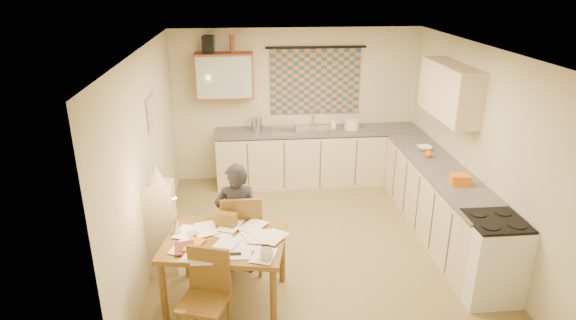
{
  "coord_description": "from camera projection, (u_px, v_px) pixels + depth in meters",
  "views": [
    {
      "loc": [
        -0.84,
        -5.42,
        3.28
      ],
      "look_at": [
        -0.33,
        0.2,
        1.09
      ],
      "focal_mm": 30.0,
      "sensor_mm": 36.0,
      "label": 1
    }
  ],
  "objects": [
    {
      "name": "ceiling",
      "position": [
        319.0,
        47.0,
        5.38
      ],
      "size": [
        4.0,
        4.5,
        0.02
      ],
      "primitive_type": "cube",
      "color": "white",
      "rests_on": "floor"
    },
    {
      "name": "eyeglasses",
      "position": [
        234.0,
        254.0,
        4.63
      ],
      "size": [
        0.13,
        0.05,
        0.02
      ],
      "primitive_type": "cube",
      "rotation": [
        0.0,
        0.0,
        -0.02
      ],
      "color": "black",
      "rests_on": "dining_table"
    },
    {
      "name": "bowl",
      "position": [
        424.0,
        148.0,
        6.89
      ],
      "size": [
        0.22,
        0.22,
        0.05
      ],
      "primitive_type": "imported",
      "rotation": [
        0.0,
        0.0,
        -0.01
      ],
      "color": "white",
      "rests_on": "counter_right"
    },
    {
      "name": "wall_back",
      "position": [
        296.0,
        105.0,
        7.93
      ],
      "size": [
        4.0,
        0.02,
        2.5
      ],
      "primitive_type": "cube",
      "color": "beige",
      "rests_on": "floor"
    },
    {
      "name": "chair_far",
      "position": [
        243.0,
        246.0,
        5.6
      ],
      "size": [
        0.46,
        0.46,
        1.01
      ],
      "rotation": [
        0.0,
        0.0,
        3.15
      ],
      "color": "brown",
      "rests_on": "floor"
    },
    {
      "name": "speaker",
      "position": [
        208.0,
        44.0,
        7.28
      ],
      "size": [
        0.18,
        0.22,
        0.26
      ],
      "primitive_type": "cube",
      "rotation": [
        0.0,
        0.0,
        -0.12
      ],
      "color": "black",
      "rests_on": "wall_cabinet"
    },
    {
      "name": "mixing_bowl",
      "position": [
        352.0,
        124.0,
        7.81
      ],
      "size": [
        0.26,
        0.26,
        0.16
      ],
      "primitive_type": "cylinder",
      "rotation": [
        0.0,
        0.0,
        -0.07
      ],
      "color": "white",
      "rests_on": "counter_back"
    },
    {
      "name": "tap",
      "position": [
        313.0,
        118.0,
        7.9
      ],
      "size": [
        0.04,
        0.04,
        0.28
      ],
      "primitive_type": "cylinder",
      "rotation": [
        0.0,
        0.0,
        0.35
      ],
      "color": "silver",
      "rests_on": "counter_back"
    },
    {
      "name": "letter_rack",
      "position": [
        226.0,
        220.0,
        5.13
      ],
      "size": [
        0.24,
        0.18,
        0.16
      ],
      "primitive_type": "cube",
      "rotation": [
        0.0,
        0.0,
        -0.39
      ],
      "color": "brown",
      "rests_on": "dining_table"
    },
    {
      "name": "mug",
      "position": [
        266.0,
        254.0,
        4.55
      ],
      "size": [
        0.23,
        0.23,
        0.1
      ],
      "primitive_type": "imported",
      "rotation": [
        0.0,
        0.0,
        -0.41
      ],
      "color": "white",
      "rests_on": "dining_table"
    },
    {
      "name": "window_blind",
      "position": [
        315.0,
        82.0,
        7.77
      ],
      "size": [
        1.45,
        0.03,
        1.05
      ],
      "primitive_type": "cube",
      "color": "navy",
      "rests_on": "wall_back"
    },
    {
      "name": "upper_cabinet_right",
      "position": [
        450.0,
        91.0,
        6.28
      ],
      "size": [
        0.34,
        1.3,
        0.7
      ],
      "primitive_type": "cube",
      "color": "#C8B28C",
      "rests_on": "wall_right"
    },
    {
      "name": "dining_table",
      "position": [
        226.0,
        270.0,
        5.04
      ],
      "size": [
        1.36,
        1.13,
        0.75
      ],
      "rotation": [
        0.0,
        0.0,
        -0.18
      ],
      "color": "brown",
      "rests_on": "floor"
    },
    {
      "name": "candle",
      "position": [
        174.0,
        209.0,
        4.91
      ],
      "size": [
        0.03,
        0.03,
        0.22
      ],
      "primitive_type": "cylinder",
      "rotation": [
        0.0,
        0.0,
        0.12
      ],
      "color": "white",
      "rests_on": "dining_table"
    },
    {
      "name": "sink",
      "position": [
        313.0,
        132.0,
        7.8
      ],
      "size": [
        0.6,
        0.51,
        0.1
      ],
      "primitive_type": "cube",
      "rotation": [
        0.0,
        0.0,
        -0.11
      ],
      "color": "silver",
      "rests_on": "counter_back"
    },
    {
      "name": "magazine",
      "position": [
        175.0,
        250.0,
        4.7
      ],
      "size": [
        0.25,
        0.3,
        0.02
      ],
      "primitive_type": "imported",
      "rotation": [
        0.0,
        0.0,
        0.12
      ],
      "color": "maroon",
      "rests_on": "dining_table"
    },
    {
      "name": "curtain_rod",
      "position": [
        316.0,
        47.0,
        7.56
      ],
      "size": [
        1.6,
        0.04,
        0.04
      ],
      "primitive_type": "cylinder",
      "rotation": [
        0.0,
        1.57,
        0.0
      ],
      "color": "black",
      "rests_on": "wall_back"
    },
    {
      "name": "wall_cabinet",
      "position": [
        224.0,
        76.0,
        7.47
      ],
      "size": [
        0.9,
        0.34,
        0.7
      ],
      "primitive_type": "cube",
      "color": "brown",
      "rests_on": "wall_back"
    },
    {
      "name": "candle_flame",
      "position": [
        176.0,
        198.0,
        4.86
      ],
      "size": [
        0.02,
        0.02,
        0.02
      ],
      "primitive_type": "sphere",
      "color": "#FFCC66",
      "rests_on": "dining_table"
    },
    {
      "name": "bottle_green",
      "position": [
        212.0,
        44.0,
        7.28
      ],
      "size": [
        0.08,
        0.08,
        0.26
      ],
      "primitive_type": "cylinder",
      "rotation": [
        0.0,
        0.0,
        0.24
      ],
      "color": "#195926",
      "rests_on": "wall_cabinet"
    },
    {
      "name": "counter_right",
      "position": [
        440.0,
        201.0,
        6.41
      ],
      "size": [
        0.62,
        2.95,
        0.92
      ],
      "color": "#C8B28C",
      "rests_on": "floor"
    },
    {
      "name": "soap_bottle",
      "position": [
        334.0,
        123.0,
        7.83
      ],
      "size": [
        0.14,
        0.14,
        0.17
      ],
      "primitive_type": "imported",
      "rotation": [
        0.0,
        0.0,
        -0.4
      ],
      "color": "white",
      "rests_on": "counter_back"
    },
    {
      "name": "orange_box",
      "position": [
        189.0,
        251.0,
        4.66
      ],
      "size": [
        0.14,
        0.11,
        0.04
      ],
      "primitive_type": "cube",
      "rotation": [
        0.0,
        0.0,
        -0.29
      ],
      "color": "orange",
      "rests_on": "dining_table"
    },
    {
      "name": "print_canvas",
      "position": [
        155.0,
        112.0,
        5.88
      ],
      "size": [
        0.01,
        0.42,
        0.32
      ],
      "primitive_type": "cube",
      "color": "beige",
      "rests_on": "wall_left"
    },
    {
      "name": "candle_holder",
      "position": [
        176.0,
        226.0,
        4.97
      ],
      "size": [
        0.08,
        0.08,
        0.18
      ],
      "primitive_type": "cylinder",
      "rotation": [
        0.0,
        0.0,
        -0.34
      ],
      "color": "silver",
      "rests_on": "dining_table"
    },
    {
      "name": "fruit_orange",
      "position": [
        429.0,
        154.0,
        6.6
      ],
      "size": [
        0.1,
        0.1,
        0.1
      ],
      "primitive_type": "sphere",
      "color": "orange",
      "rests_on": "counter_right"
    },
    {
      "name": "framed_print",
      "position": [
        153.0,
        112.0,
        5.88
      ],
      "size": [
        0.04,
        0.5,
        0.4
      ],
      "primitive_type": "cube",
      "color": "beige",
      "rests_on": "wall_left"
    },
    {
      "name": "bottle_brown",
      "position": [
        232.0,
        44.0,
        7.31
      ],
      "size": [
        0.09,
        0.09,
        0.26
      ],
      "primitive_type": "cylinder",
      "rotation": [
        0.0,
        0.0,
        -0.32
      ],
      "color": "brown",
      "rests_on": "wall_cabinet"
    },
    {
      "name": "floor",
      "position": [
        314.0,
        243.0,
        6.29
      ],
      "size": [
        4.0,
        4.5,
        0.02
      ],
      "primitive_type": "cube",
      "color": "olive",
      "rests_on": "ground"
    },
    {
      "name": "kettle",
      "position": [
        257.0,
        124.0,
        7.66
      ],
      "size": [
        0.22,
        0.22,
        0.24
      ],
      "primitive_type": "cylinder",
      "rotation": [
        0.0,
        0.0,
        -0.26
      ],
      "color": "silver",
      "rests_on": "counter_back"
    },
    {
      "name": "shelf_stand",
      "position": [
        162.0,
        228.0,
        5.53
      ],
      "size": [
        0.32,
        0.3,
        1.11
      ],
      "primitive_type": "cube",
      "color": "#C8B28C",
      "rests_on": "floor"
    },
    {
      "name": "dish_rack",
      "position": [
        283.0,
        129.0,
        7.73
      ],
      "size": [
        0.41,
        0.37,
        0.06
      ],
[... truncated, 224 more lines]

